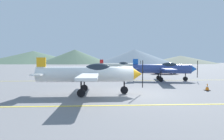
% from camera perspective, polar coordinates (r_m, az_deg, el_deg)
% --- Properties ---
extents(ground_plane, '(400.00, 400.00, 0.00)m').
position_cam_1_polar(ground_plane, '(13.13, 7.39, -7.38)').
color(ground_plane, slate).
extents(apron_line_near, '(80.00, 0.16, 0.01)m').
position_cam_1_polar(apron_line_near, '(10.03, 10.84, -10.57)').
color(apron_line_near, yellow).
rests_on(apron_line_near, ground_plane).
extents(apron_line_far, '(80.00, 0.16, 0.01)m').
position_cam_1_polar(apron_line_far, '(21.89, 3.10, -3.25)').
color(apron_line_far, yellow).
rests_on(apron_line_far, ground_plane).
extents(airplane_near, '(7.35, 8.48, 2.55)m').
position_cam_1_polar(airplane_near, '(12.88, -6.91, -1.13)').
color(airplane_near, white).
rests_on(airplane_near, ground_plane).
extents(airplane_mid, '(7.46, 8.53, 2.55)m').
position_cam_1_polar(airplane_mid, '(22.27, 15.71, 0.44)').
color(airplane_mid, '#33478C').
rests_on(airplane_mid, ground_plane).
extents(airplane_far, '(7.45, 8.54, 2.55)m').
position_cam_1_polar(airplane_far, '(32.36, 2.52, 1.25)').
color(airplane_far, silver).
rests_on(airplane_far, ground_plane).
extents(car_sedan, '(4.37, 2.15, 1.62)m').
position_cam_1_polar(car_sedan, '(34.10, 16.03, 0.23)').
color(car_sedan, red).
rests_on(car_sedan, ground_plane).
extents(traffic_cone_side, '(0.36, 0.36, 0.59)m').
position_cam_1_polar(traffic_cone_side, '(16.29, 27.31, -4.66)').
color(traffic_cone_side, black).
rests_on(traffic_cone_side, ground_plane).
extents(hill_left, '(85.90, 85.90, 11.22)m').
position_cam_1_polar(hill_left, '(180.62, -23.02, 3.64)').
color(hill_left, '#4C6651').
rests_on(hill_left, ground_plane).
extents(hill_centerleft, '(57.52, 57.52, 11.42)m').
position_cam_1_polar(hill_centerleft, '(150.95, -11.36, 4.05)').
color(hill_centerleft, '#4C6651').
rests_on(hill_centerleft, ground_plane).
extents(hill_centerright, '(61.00, 61.00, 11.17)m').
position_cam_1_polar(hill_centerright, '(142.01, 6.93, 4.11)').
color(hill_centerright, slate).
rests_on(hill_centerright, ground_plane).
extents(hill_right, '(61.74, 61.74, 6.92)m').
position_cam_1_polar(hill_right, '(172.89, 20.38, 3.02)').
color(hill_right, slate).
rests_on(hill_right, ground_plane).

